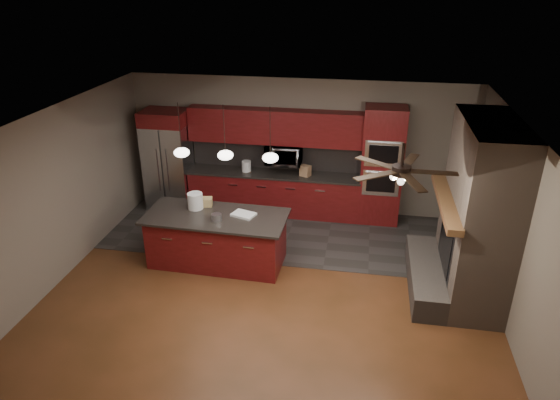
% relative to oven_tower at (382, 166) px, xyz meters
% --- Properties ---
extents(ground, '(7.00, 7.00, 0.00)m').
position_rel_oven_tower_xyz_m(ground, '(-1.70, -2.69, -1.19)').
color(ground, brown).
rests_on(ground, ground).
extents(ceiling, '(7.00, 6.00, 0.02)m').
position_rel_oven_tower_xyz_m(ceiling, '(-1.70, -2.69, 1.61)').
color(ceiling, white).
rests_on(ceiling, back_wall).
extents(back_wall, '(7.00, 0.02, 2.80)m').
position_rel_oven_tower_xyz_m(back_wall, '(-1.70, 0.31, 0.21)').
color(back_wall, '#6E6758').
rests_on(back_wall, ground).
extents(right_wall, '(0.02, 6.00, 2.80)m').
position_rel_oven_tower_xyz_m(right_wall, '(1.80, -2.69, 0.21)').
color(right_wall, '#6E6758').
rests_on(right_wall, ground).
extents(left_wall, '(0.02, 6.00, 2.80)m').
position_rel_oven_tower_xyz_m(left_wall, '(-5.20, -2.69, 0.21)').
color(left_wall, '#6E6758').
rests_on(left_wall, ground).
extents(slate_tile_patch, '(7.00, 2.40, 0.01)m').
position_rel_oven_tower_xyz_m(slate_tile_patch, '(-1.70, -0.89, -1.19)').
color(slate_tile_patch, '#33302E').
rests_on(slate_tile_patch, ground).
extents(fireplace_column, '(1.30, 2.10, 2.80)m').
position_rel_oven_tower_xyz_m(fireplace_column, '(1.34, -2.29, 0.11)').
color(fireplace_column, '#786455').
rests_on(fireplace_column, ground).
extents(back_cabinetry, '(3.59, 0.64, 2.20)m').
position_rel_oven_tower_xyz_m(back_cabinetry, '(-2.18, 0.05, -0.30)').
color(back_cabinetry, maroon).
rests_on(back_cabinetry, ground).
extents(oven_tower, '(0.80, 0.63, 2.38)m').
position_rel_oven_tower_xyz_m(oven_tower, '(0.00, 0.00, 0.00)').
color(oven_tower, maroon).
rests_on(oven_tower, ground).
extents(microwave, '(0.73, 0.41, 0.50)m').
position_rel_oven_tower_xyz_m(microwave, '(-1.98, 0.06, 0.11)').
color(microwave, silver).
rests_on(microwave, back_cabinetry).
extents(refrigerator, '(0.92, 0.75, 2.13)m').
position_rel_oven_tower_xyz_m(refrigerator, '(-4.42, -0.07, -0.12)').
color(refrigerator, silver).
rests_on(refrigerator, ground).
extents(kitchen_island, '(2.45, 1.17, 0.92)m').
position_rel_oven_tower_xyz_m(kitchen_island, '(-2.78, -2.15, -0.73)').
color(kitchen_island, maroon).
rests_on(kitchen_island, ground).
extents(white_bucket, '(0.32, 0.32, 0.28)m').
position_rel_oven_tower_xyz_m(white_bucket, '(-3.20, -1.94, -0.13)').
color(white_bucket, silver).
rests_on(white_bucket, kitchen_island).
extents(paint_can, '(0.19, 0.19, 0.11)m').
position_rel_oven_tower_xyz_m(paint_can, '(-2.71, -2.32, -0.21)').
color(paint_can, '#ABABB0').
rests_on(paint_can, kitchen_island).
extents(paint_tray, '(0.44, 0.37, 0.04)m').
position_rel_oven_tower_xyz_m(paint_tray, '(-2.31, -2.07, -0.25)').
color(paint_tray, silver).
rests_on(paint_tray, kitchen_island).
extents(cardboard_box, '(0.27, 0.22, 0.15)m').
position_rel_oven_tower_xyz_m(cardboard_box, '(-3.06, -1.81, -0.20)').
color(cardboard_box, '#A28654').
rests_on(cardboard_box, kitchen_island).
extents(counter_bucket, '(0.22, 0.22, 0.22)m').
position_rel_oven_tower_xyz_m(counter_bucket, '(-2.75, 0.01, -0.18)').
color(counter_bucket, white).
rests_on(counter_bucket, back_cabinetry).
extents(counter_box, '(0.24, 0.22, 0.22)m').
position_rel_oven_tower_xyz_m(counter_box, '(-1.51, -0.04, -0.18)').
color(counter_box, '#A27854').
rests_on(counter_box, back_cabinetry).
extents(pendant_left, '(0.26, 0.26, 0.92)m').
position_rel_oven_tower_xyz_m(pendant_left, '(-3.35, -1.99, 0.77)').
color(pendant_left, black).
rests_on(pendant_left, ceiling).
extents(pendant_center, '(0.26, 0.26, 0.92)m').
position_rel_oven_tower_xyz_m(pendant_center, '(-2.60, -1.99, 0.77)').
color(pendant_center, black).
rests_on(pendant_center, ceiling).
extents(pendant_right, '(0.26, 0.26, 0.92)m').
position_rel_oven_tower_xyz_m(pendant_right, '(-1.85, -1.99, 0.77)').
color(pendant_right, black).
rests_on(pendant_right, ceiling).
extents(ceiling_fan, '(1.27, 1.33, 0.41)m').
position_rel_oven_tower_xyz_m(ceiling_fan, '(0.10, -3.49, 1.27)').
color(ceiling_fan, black).
rests_on(ceiling_fan, ceiling).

